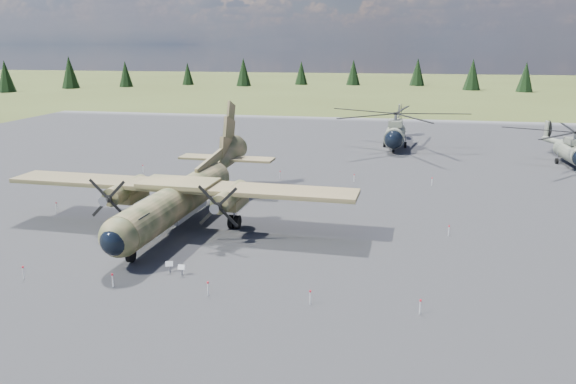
# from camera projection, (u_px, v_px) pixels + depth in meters

# --- Properties ---
(ground) EXTENTS (500.00, 500.00, 0.00)m
(ground) POSITION_uv_depth(u_px,v_px,m) (239.00, 223.00, 45.77)
(ground) COLOR #4A5626
(ground) RESTS_ON ground
(apron) EXTENTS (120.00, 120.00, 0.04)m
(apron) POSITION_uv_depth(u_px,v_px,m) (268.00, 192.00, 55.25)
(apron) COLOR #595A5E
(apron) RESTS_ON ground
(transport_plane) EXTENTS (28.34, 25.76, 9.35)m
(transport_plane) POSITION_uv_depth(u_px,v_px,m) (184.00, 191.00, 45.28)
(transport_plane) COLOR #374224
(transport_plane) RESTS_ON ground
(helicopter_near) EXTENTS (20.83, 24.16, 5.14)m
(helicopter_near) POSITION_uv_depth(u_px,v_px,m) (396.00, 123.00, 77.36)
(helicopter_near) COLOR gray
(helicopter_near) RESTS_ON ground
(helicopter_mid) EXTENTS (17.76, 20.19, 4.23)m
(helicopter_mid) POSITION_uv_depth(u_px,v_px,m) (573.00, 141.00, 66.66)
(helicopter_mid) COLOR gray
(helicopter_mid) RESTS_ON ground
(info_placard_left) EXTENTS (0.52, 0.34, 0.75)m
(info_placard_left) POSITION_uv_depth(u_px,v_px,m) (169.00, 265.00, 35.76)
(info_placard_left) COLOR gray
(info_placard_left) RESTS_ON ground
(info_placard_right) EXTENTS (0.47, 0.22, 0.73)m
(info_placard_right) POSITION_uv_depth(u_px,v_px,m) (182.00, 268.00, 35.26)
(info_placard_right) COLOR gray
(info_placard_right) RESTS_ON ground
(barrier_fence) EXTENTS (33.12, 29.62, 0.85)m
(barrier_fence) POSITION_uv_depth(u_px,v_px,m) (234.00, 217.00, 45.65)
(barrier_fence) COLOR silver
(barrier_fence) RESTS_ON ground
(treeline) EXTENTS (333.50, 338.60, 10.87)m
(treeline) POSITION_uv_depth(u_px,v_px,m) (226.00, 171.00, 42.99)
(treeline) COLOR black
(treeline) RESTS_ON ground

